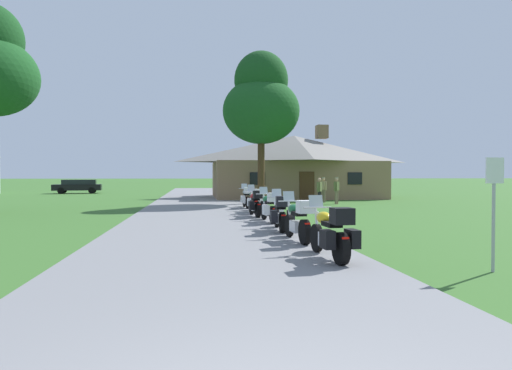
{
  "coord_description": "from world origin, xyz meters",
  "views": [
    {
      "loc": [
        -0.48,
        -2.35,
        1.8
      ],
      "look_at": [
        2.99,
        21.86,
        1.27
      ],
      "focal_mm": 29.95,
      "sensor_mm": 36.0,
      "label": 1
    }
  ],
  "objects": [
    {
      "name": "ground_plane",
      "position": [
        0.0,
        20.0,
        0.0
      ],
      "size": [
        500.0,
        500.0,
        0.0
      ],
      "primitive_type": "plane",
      "color": "#386628"
    },
    {
      "name": "asphalt_driveway",
      "position": [
        0.0,
        18.0,
        0.03
      ],
      "size": [
        6.4,
        80.0,
        0.06
      ],
      "primitive_type": "cube",
      "color": "slate",
      "rests_on": "ground"
    },
    {
      "name": "motorcycle_yellow_nearest_to_camera",
      "position": [
        2.32,
        6.11,
        0.61
      ],
      "size": [
        0.77,
        2.08,
        1.3
      ],
      "rotation": [
        0.0,
        0.0,
        0.05
      ],
      "color": "black",
      "rests_on": "asphalt_driveway"
    },
    {
      "name": "motorcycle_green_second_in_row",
      "position": [
        2.23,
        8.67,
        0.62
      ],
      "size": [
        0.66,
        2.08,
        1.3
      ],
      "rotation": [
        0.0,
        0.0,
        0.05
      ],
      "color": "black",
      "rests_on": "asphalt_driveway"
    },
    {
      "name": "motorcycle_white_third_in_row",
      "position": [
        2.2,
        10.85,
        0.61
      ],
      "size": [
        0.79,
        2.08,
        1.3
      ],
      "rotation": [
        0.0,
        0.0,
        -0.07
      ],
      "color": "black",
      "rests_on": "asphalt_driveway"
    },
    {
      "name": "motorcycle_green_fourth_in_row",
      "position": [
        2.31,
        13.39,
        0.61
      ],
      "size": [
        0.81,
        2.08,
        1.3
      ],
      "rotation": [
        0.0,
        0.0,
        0.08
      ],
      "color": "black",
      "rests_on": "asphalt_driveway"
    },
    {
      "name": "motorcycle_red_fifth_in_row",
      "position": [
        2.09,
        15.65,
        0.61
      ],
      "size": [
        0.78,
        2.08,
        1.3
      ],
      "rotation": [
        0.0,
        0.0,
        0.06
      ],
      "color": "black",
      "rests_on": "asphalt_driveway"
    },
    {
      "name": "motorcycle_green_sixth_in_row",
      "position": [
        2.32,
        17.88,
        0.61
      ],
      "size": [
        0.72,
        2.08,
        1.3
      ],
      "rotation": [
        0.0,
        0.0,
        0.01
      ],
      "color": "black",
      "rests_on": "asphalt_driveway"
    },
    {
      "name": "motorcycle_silver_farthest_in_row",
      "position": [
        2.29,
        20.47,
        0.61
      ],
      "size": [
        0.73,
        2.08,
        1.3
      ],
      "rotation": [
        0.0,
        0.0,
        0.02
      ],
      "color": "black",
      "rests_on": "asphalt_driveway"
    },
    {
      "name": "stone_lodge",
      "position": [
        7.6,
        31.88,
        2.62
      ],
      "size": [
        13.8,
        8.56,
        5.98
      ],
      "color": "#896B4C",
      "rests_on": "ground"
    },
    {
      "name": "bystander_tan_shirt_near_lodge",
      "position": [
        8.12,
        25.51,
        0.95
      ],
      "size": [
        0.37,
        0.49,
        1.69
      ],
      "rotation": [
        0.0,
        0.0,
        5.21
      ],
      "color": "#75664C",
      "rests_on": "ground"
    },
    {
      "name": "bystander_olive_shirt_beside_signpost",
      "position": [
        8.41,
        23.66,
        0.95
      ],
      "size": [
        0.42,
        0.42,
        1.69
      ],
      "rotation": [
        0.0,
        0.0,
        0.79
      ],
      "color": "#75664C",
      "rests_on": "ground"
    },
    {
      "name": "bystander_olive_shirt_by_tree",
      "position": [
        6.92,
        22.42,
        0.93
      ],
      "size": [
        0.39,
        0.46,
        1.67
      ],
      "rotation": [
        0.0,
        0.0,
        0.92
      ],
      "color": "black",
      "rests_on": "ground"
    },
    {
      "name": "metal_signpost_roadside",
      "position": [
        5.04,
        4.87,
        1.35
      ],
      "size": [
        0.36,
        0.06,
        2.14
      ],
      "color": "#9EA0A5",
      "rests_on": "ground"
    },
    {
      "name": "tree_by_lodge_front",
      "position": [
        3.69,
        24.4,
        6.44
      ],
      "size": [
        4.86,
        4.86,
        9.65
      ],
      "color": "#422D19",
      "rests_on": "ground"
    },
    {
      "name": "parked_black_suv_far_left",
      "position": [
        -12.23,
        43.06,
        0.78
      ],
      "size": [
        4.81,
        2.44,
        1.4
      ],
      "rotation": [
        0.0,
        0.0,
        1.71
      ],
      "color": "black",
      "rests_on": "ground"
    }
  ]
}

